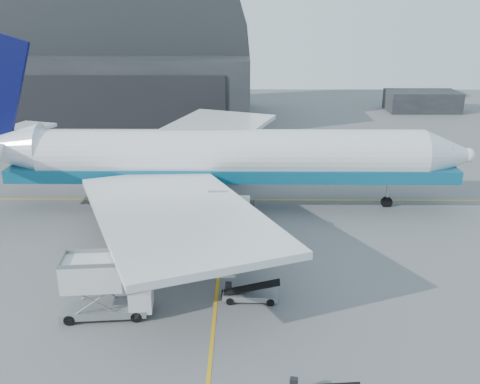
{
  "coord_description": "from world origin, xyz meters",
  "views": [
    {
      "loc": [
        2.09,
        -36.16,
        21.03
      ],
      "look_at": [
        1.69,
        10.04,
        4.5
      ],
      "focal_mm": 40.0,
      "sensor_mm": 36.0,
      "label": 1
    }
  ],
  "objects_px": {
    "catering_truck": "(102,288)",
    "belt_loader_b": "(250,294)",
    "airliner": "(211,158)",
    "pushback_tug": "(246,226)"
  },
  "relations": [
    {
      "from": "catering_truck",
      "to": "pushback_tug",
      "type": "xyz_separation_m",
      "value": [
        10.03,
        14.52,
        -1.5
      ]
    },
    {
      "from": "belt_loader_b",
      "to": "pushback_tug",
      "type": "bearing_deg",
      "value": 93.51
    },
    {
      "from": "pushback_tug",
      "to": "catering_truck",
      "type": "bearing_deg",
      "value": -133.83
    },
    {
      "from": "airliner",
      "to": "pushback_tug",
      "type": "bearing_deg",
      "value": -62.01
    },
    {
      "from": "airliner",
      "to": "belt_loader_b",
      "type": "xyz_separation_m",
      "value": [
        4.0,
        -19.43,
        -4.97
      ]
    },
    {
      "from": "airliner",
      "to": "catering_truck",
      "type": "height_order",
      "value": "airliner"
    },
    {
      "from": "catering_truck",
      "to": "belt_loader_b",
      "type": "height_order",
      "value": "catering_truck"
    },
    {
      "from": "airliner",
      "to": "belt_loader_b",
      "type": "bearing_deg",
      "value": -78.38
    },
    {
      "from": "airliner",
      "to": "catering_truck",
      "type": "relative_size",
      "value": 8.56
    },
    {
      "from": "airliner",
      "to": "pushback_tug",
      "type": "distance_m",
      "value": 9.24
    }
  ]
}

